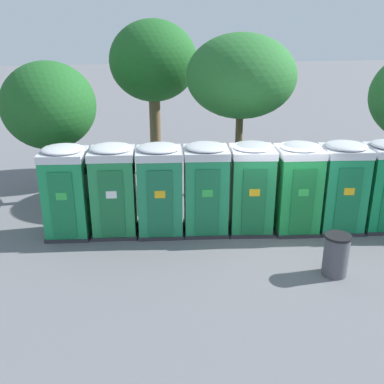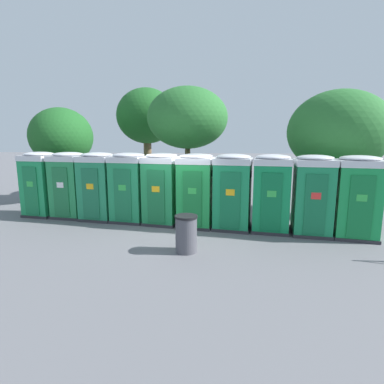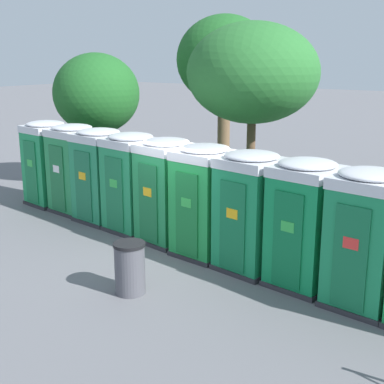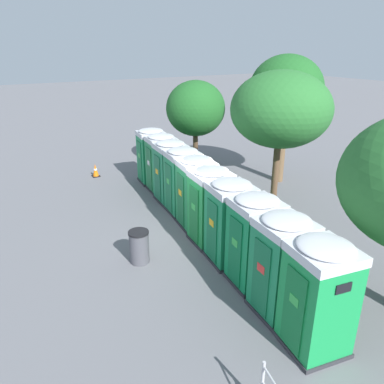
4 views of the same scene
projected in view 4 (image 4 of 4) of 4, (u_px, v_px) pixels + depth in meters
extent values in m
plane|color=slate|center=(196.00, 234.00, 12.88)|extent=(120.00, 120.00, 0.00)
cube|color=#2D2D33|center=(153.00, 181.00, 17.81)|extent=(1.33, 1.35, 0.10)
cube|color=#1C9051|center=(152.00, 158.00, 17.41)|extent=(1.27, 1.28, 2.10)
cube|color=#15713F|center=(140.00, 161.00, 17.22)|extent=(0.61, 0.12, 1.85)
cube|color=green|center=(139.00, 156.00, 17.11)|extent=(0.28, 0.05, 0.20)
cube|color=black|center=(155.00, 146.00, 16.65)|extent=(0.07, 0.36, 0.20)
cube|color=silver|center=(151.00, 134.00, 16.98)|extent=(1.31, 1.32, 0.20)
ellipsoid|color=silver|center=(151.00, 131.00, 16.93)|extent=(1.24, 1.26, 0.18)
cube|color=#2D2D33|center=(163.00, 189.00, 16.75)|extent=(1.34, 1.33, 0.10)
cube|color=#23894C|center=(162.00, 166.00, 16.35)|extent=(1.28, 1.27, 2.10)
cube|color=#1B6B3B|center=(149.00, 169.00, 16.15)|extent=(0.63, 0.10, 1.85)
cube|color=white|center=(148.00, 163.00, 16.04)|extent=(0.28, 0.04, 0.20)
cube|color=black|center=(166.00, 153.00, 15.58)|extent=(0.07, 0.36, 0.20)
cube|color=silver|center=(161.00, 140.00, 15.93)|extent=(1.32, 1.30, 0.20)
ellipsoid|color=silver|center=(161.00, 136.00, 15.87)|extent=(1.25, 1.24, 0.18)
cube|color=#2D2D33|center=(171.00, 199.00, 15.66)|extent=(1.36, 1.33, 0.10)
cube|color=#218656|center=(171.00, 174.00, 15.25)|extent=(1.29, 1.26, 2.10)
cube|color=#196943|center=(157.00, 178.00, 15.05)|extent=(0.65, 0.10, 1.85)
cube|color=yellow|center=(157.00, 172.00, 14.95)|extent=(0.28, 0.04, 0.20)
cube|color=black|center=(176.00, 161.00, 14.48)|extent=(0.06, 0.36, 0.20)
cube|color=silver|center=(170.00, 147.00, 14.83)|extent=(1.33, 1.30, 0.20)
ellipsoid|color=silver|center=(170.00, 143.00, 14.78)|extent=(1.27, 1.24, 0.18)
cube|color=#2D2D33|center=(183.00, 210.00, 14.59)|extent=(1.36, 1.35, 0.10)
cube|color=#1F8C53|center=(183.00, 184.00, 14.18)|extent=(1.30, 1.28, 2.10)
cube|color=#186D41|center=(169.00, 188.00, 13.99)|extent=(0.64, 0.11, 1.85)
cube|color=green|center=(168.00, 181.00, 13.89)|extent=(0.28, 0.04, 0.20)
cube|color=black|center=(189.00, 170.00, 13.41)|extent=(0.07, 0.36, 0.20)
cube|color=silver|center=(183.00, 155.00, 13.76)|extent=(1.34, 1.32, 0.20)
ellipsoid|color=silver|center=(183.00, 151.00, 13.71)|extent=(1.27, 1.26, 0.18)
cube|color=#2D2D33|center=(196.00, 224.00, 13.50)|extent=(1.36, 1.37, 0.10)
cube|color=#1E8648|center=(196.00, 196.00, 13.10)|extent=(1.29, 1.30, 2.10)
cube|color=#176838|center=(181.00, 200.00, 12.93)|extent=(0.62, 0.13, 1.85)
cube|color=yellow|center=(180.00, 193.00, 12.82)|extent=(0.28, 0.05, 0.20)
cube|color=black|center=(203.00, 181.00, 12.33)|extent=(0.08, 0.36, 0.20)
cube|color=silver|center=(196.00, 164.00, 12.68)|extent=(1.33, 1.34, 0.20)
ellipsoid|color=silver|center=(196.00, 160.00, 12.62)|extent=(1.27, 1.28, 0.18)
cube|color=#2D2D33|center=(210.00, 240.00, 12.40)|extent=(1.31, 1.32, 0.10)
cube|color=green|center=(210.00, 209.00, 12.00)|extent=(1.25, 1.26, 2.10)
cube|color=#177434|center=(194.00, 215.00, 11.80)|extent=(0.62, 0.10, 1.85)
cube|color=green|center=(193.00, 207.00, 11.69)|extent=(0.28, 0.04, 0.20)
cube|color=black|center=(220.00, 194.00, 11.24)|extent=(0.06, 0.36, 0.20)
cube|color=silver|center=(211.00, 175.00, 11.58)|extent=(1.29, 1.29, 0.20)
ellipsoid|color=silver|center=(211.00, 171.00, 11.52)|extent=(1.22, 1.23, 0.18)
cube|color=#2D2D33|center=(229.00, 258.00, 11.33)|extent=(1.39, 1.37, 0.10)
cube|color=#188A50|center=(230.00, 225.00, 10.93)|extent=(1.32, 1.30, 2.10)
cube|color=#136B3E|center=(212.00, 231.00, 10.75)|extent=(0.64, 0.13, 1.85)
cube|color=yellow|center=(211.00, 223.00, 10.64)|extent=(0.28, 0.05, 0.20)
cube|color=black|center=(241.00, 210.00, 10.15)|extent=(0.08, 0.36, 0.20)
cube|color=silver|center=(231.00, 189.00, 10.51)|extent=(1.36, 1.34, 0.20)
ellipsoid|color=silver|center=(232.00, 184.00, 10.45)|extent=(1.29, 1.28, 0.18)
cube|color=#2D2D33|center=(252.00, 280.00, 10.27)|extent=(1.34, 1.35, 0.10)
cube|color=#12894A|center=(254.00, 245.00, 9.86)|extent=(1.27, 1.28, 2.10)
cube|color=#0E6B3A|center=(235.00, 252.00, 9.68)|extent=(0.62, 0.11, 1.85)
cube|color=green|center=(235.00, 243.00, 9.57)|extent=(0.28, 0.05, 0.20)
cube|color=black|center=(269.00, 229.00, 9.10)|extent=(0.07, 0.36, 0.20)
cube|color=silver|center=(257.00, 205.00, 9.44)|extent=(1.31, 1.32, 0.20)
ellipsoid|color=silver|center=(257.00, 200.00, 9.39)|extent=(1.25, 1.26, 0.18)
cube|color=#2D2D33|center=(278.00, 308.00, 9.17)|extent=(1.31, 1.32, 0.10)
cube|color=#19864F|center=(282.00, 270.00, 8.77)|extent=(1.24, 1.26, 2.10)
cube|color=#13683E|center=(261.00, 279.00, 8.57)|extent=(0.62, 0.10, 1.85)
cube|color=red|center=(261.00, 269.00, 8.46)|extent=(0.28, 0.04, 0.20)
cube|color=black|center=(301.00, 254.00, 8.02)|extent=(0.06, 0.36, 0.20)
cube|color=silver|center=(286.00, 226.00, 8.35)|extent=(1.28, 1.30, 0.20)
ellipsoid|color=silver|center=(287.00, 220.00, 8.29)|extent=(1.22, 1.23, 0.18)
cube|color=#2D2D33|center=(311.00, 343.00, 8.09)|extent=(1.43, 1.39, 0.10)
cube|color=#179045|center=(318.00, 302.00, 7.68)|extent=(1.36, 1.33, 2.10)
cube|color=#127035|center=(293.00, 311.00, 7.52)|extent=(0.64, 0.14, 1.85)
cube|color=green|center=(294.00, 300.00, 7.41)|extent=(0.28, 0.06, 0.20)
cube|color=black|center=(344.00, 288.00, 6.89)|extent=(0.09, 0.36, 0.20)
cube|color=silver|center=(325.00, 253.00, 7.26)|extent=(1.40, 1.37, 0.20)
ellipsoid|color=silver|center=(326.00, 246.00, 7.21)|extent=(1.33, 1.30, 0.18)
cylinder|color=brown|center=(275.00, 173.00, 14.02)|extent=(0.24, 0.24, 3.21)
ellipsoid|color=#286B2D|center=(281.00, 109.00, 13.16)|extent=(3.57, 3.57, 2.71)
cylinder|color=#4C3826|center=(195.00, 147.00, 19.14)|extent=(0.25, 0.25, 2.41)
ellipsoid|color=#1E5B23|center=(196.00, 108.00, 18.43)|extent=(2.91, 2.91, 2.71)
cylinder|color=brown|center=(281.00, 145.00, 17.31)|extent=(0.42, 0.42, 3.46)
ellipsoid|color=#1E5B23|center=(286.00, 89.00, 16.38)|extent=(3.22, 3.22, 2.94)
cylinder|color=#4C4C54|center=(139.00, 248.00, 11.07)|extent=(0.58, 0.58, 0.95)
cylinder|color=black|center=(138.00, 233.00, 10.88)|extent=(0.61, 0.61, 0.06)
cube|color=black|center=(96.00, 176.00, 18.50)|extent=(0.36, 0.36, 0.04)
cone|color=orange|center=(95.00, 170.00, 18.39)|extent=(0.28, 0.28, 0.60)
cylinder|color=white|center=(95.00, 169.00, 18.37)|extent=(0.17, 0.17, 0.07)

